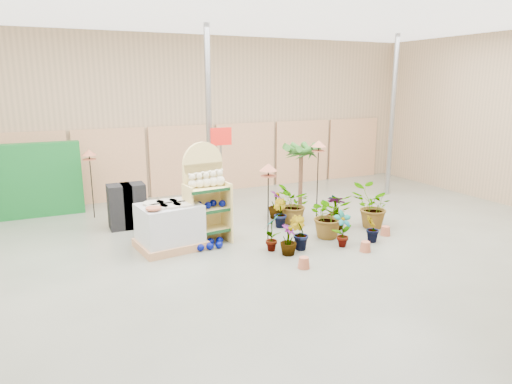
% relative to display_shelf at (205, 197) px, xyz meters
% --- Properties ---
extents(room, '(15.20, 12.10, 4.70)m').
position_rel_display_shelf_xyz_m(room, '(0.71, -0.87, 1.28)').
color(room, '#5C5E52').
rests_on(room, ground).
extents(display_shelf, '(0.92, 0.64, 2.05)m').
position_rel_display_shelf_xyz_m(display_shelf, '(0.00, 0.00, 0.00)').
color(display_shelf, '#D9BF6E').
rests_on(display_shelf, ground).
extents(teddy_bears, '(0.76, 0.21, 0.33)m').
position_rel_display_shelf_xyz_m(teddy_bears, '(0.03, -0.10, 0.36)').
color(teddy_bears, beige).
rests_on(teddy_bears, display_shelf).
extents(gazing_balls_shelf, '(0.75, 0.26, 0.14)m').
position_rel_display_shelf_xyz_m(gazing_balls_shelf, '(0.00, -0.13, -0.13)').
color(gazing_balls_shelf, '#01085C').
rests_on(gazing_balls_shelf, display_shelf).
extents(gazing_balls_floor, '(0.63, 0.39, 0.15)m').
position_rel_display_shelf_xyz_m(gazing_balls_floor, '(-0.06, -0.42, -0.86)').
color(gazing_balls_floor, '#01085C').
rests_on(gazing_balls_floor, ground).
extents(pallet_stack, '(1.37, 1.19, 0.92)m').
position_rel_display_shelf_xyz_m(pallet_stack, '(-0.77, -0.08, -0.49)').
color(pallet_stack, '#AE7A53').
rests_on(pallet_stack, ground).
extents(charcoal_planters, '(0.80, 0.50, 1.00)m').
position_rel_display_shelf_xyz_m(charcoal_planters, '(-1.31, 1.59, -0.44)').
color(charcoal_planters, black).
rests_on(charcoal_planters, ground).
extents(trellis_stock, '(2.00, 0.30, 1.80)m').
position_rel_display_shelf_xyz_m(trellis_stock, '(-3.09, 3.42, -0.04)').
color(trellis_stock, '#0F5B20').
rests_on(trellis_stock, ground).
extents(offer_sign, '(0.50, 0.08, 2.20)m').
position_rel_display_shelf_xyz_m(offer_sign, '(0.81, 1.20, 0.63)').
color(offer_sign, gray).
rests_on(offer_sign, ground).
extents(bird_table_front, '(0.34, 0.34, 1.70)m').
position_rel_display_shelf_xyz_m(bird_table_front, '(0.97, -0.92, 0.64)').
color(bird_table_front, black).
rests_on(bird_table_front, ground).
extents(bird_table_right, '(0.34, 0.34, 1.92)m').
position_rel_display_shelf_xyz_m(bird_table_right, '(2.80, 0.20, 0.84)').
color(bird_table_right, black).
rests_on(bird_table_right, ground).
extents(bird_table_back, '(0.34, 0.34, 1.67)m').
position_rel_display_shelf_xyz_m(bird_table_back, '(-1.93, 2.72, 0.61)').
color(bird_table_back, black).
rests_on(bird_table_back, ground).
extents(palm, '(0.70, 0.70, 1.89)m').
position_rel_display_shelf_xyz_m(palm, '(2.67, 0.75, 0.68)').
color(palm, brown).
rests_on(palm, ground).
extents(potted_plant_0, '(0.47, 0.45, 0.74)m').
position_rel_display_shelf_xyz_m(potted_plant_0, '(0.98, -1.06, -0.57)').
color(potted_plant_0, '#225418').
rests_on(potted_plant_0, ground).
extents(potted_plant_1, '(0.46, 0.47, 0.67)m').
position_rel_display_shelf_xyz_m(potted_plant_1, '(1.50, -1.24, -0.60)').
color(potted_plant_1, '#225418').
rests_on(potted_plant_1, ground).
extents(potted_plant_2, '(1.01, 0.92, 0.97)m').
position_rel_display_shelf_xyz_m(potted_plant_2, '(2.43, -0.87, -0.45)').
color(potted_plant_2, '#225418').
rests_on(potted_plant_2, ground).
extents(potted_plant_3, '(0.60, 0.60, 0.76)m').
position_rel_display_shelf_xyz_m(potted_plant_3, '(2.91, -0.45, -0.56)').
color(potted_plant_3, '#225418').
rests_on(potted_plant_3, ground).
extents(potted_plant_4, '(0.34, 0.39, 0.63)m').
position_rel_display_shelf_xyz_m(potted_plant_4, '(3.26, 0.13, -0.62)').
color(potted_plant_4, '#225418').
rests_on(potted_plant_4, ground).
extents(potted_plant_5, '(0.32, 0.38, 0.65)m').
position_rel_display_shelf_xyz_m(potted_plant_5, '(1.82, 0.20, -0.61)').
color(potted_plant_5, '#225418').
rests_on(potted_plant_5, ground).
extents(potted_plant_6, '(0.98, 1.05, 0.93)m').
position_rel_display_shelf_xyz_m(potted_plant_6, '(2.23, 0.26, -0.47)').
color(potted_plant_6, '#225418').
rests_on(potted_plant_6, ground).
extents(potted_plant_7, '(0.46, 0.46, 0.59)m').
position_rel_display_shelf_xyz_m(potted_plant_7, '(1.17, -1.40, -0.64)').
color(potted_plant_7, '#225418').
rests_on(potted_plant_7, ground).
extents(potted_plant_8, '(0.41, 0.29, 0.74)m').
position_rel_display_shelf_xyz_m(potted_plant_8, '(2.35, -1.47, -0.57)').
color(potted_plant_8, '#225418').
rests_on(potted_plant_8, ground).
extents(potted_plant_9, '(0.42, 0.41, 0.59)m').
position_rel_display_shelf_xyz_m(potted_plant_9, '(3.06, -1.52, -0.64)').
color(potted_plant_9, '#225418').
rests_on(potted_plant_9, ground).
extents(potted_plant_10, '(1.13, 1.07, 0.98)m').
position_rel_display_shelf_xyz_m(potted_plant_10, '(3.67, -0.71, -0.44)').
color(potted_plant_10, '#225418').
rests_on(potted_plant_10, ground).
extents(potted_plant_11, '(0.51, 0.51, 0.68)m').
position_rel_display_shelf_xyz_m(potted_plant_11, '(2.06, 0.82, -0.60)').
color(potted_plant_11, '#225418').
rests_on(potted_plant_11, ground).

